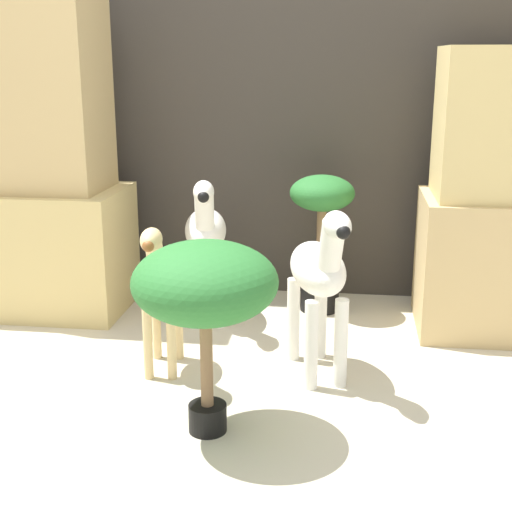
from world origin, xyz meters
TOP-DOWN VIEW (x-y plane):
  - ground_plane at (0.00, 0.00)m, footprint 14.00×14.00m
  - wall_back at (0.00, 1.63)m, footprint 6.40×0.08m
  - rock_pillar_left at (-1.00, 1.21)m, footprint 0.71×0.49m
  - zebra_right at (0.25, 0.66)m, footprint 0.28×0.49m
  - zebra_left at (-0.26, 1.17)m, footprint 0.24×0.49m
  - giraffe_figurine at (-0.31, 0.61)m, footprint 0.16×0.37m
  - potted_palm_front at (0.22, 1.34)m, footprint 0.28×0.28m
  - potted_palm_back at (-0.06, 0.21)m, footprint 0.43×0.43m

SIDE VIEW (x-z plane):
  - ground_plane at x=0.00m, z-range 0.00..0.00m
  - giraffe_figurine at x=-0.31m, z-range 0.05..0.62m
  - zebra_right at x=0.25m, z-range 0.05..0.70m
  - zebra_left at x=-0.26m, z-range 0.05..0.70m
  - potted_palm_front at x=0.22m, z-range 0.12..0.74m
  - potted_palm_back at x=-0.06m, z-range 0.17..0.77m
  - rock_pillar_left at x=-1.00m, z-range -0.07..1.27m
  - wall_back at x=0.00m, z-range 0.00..2.20m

